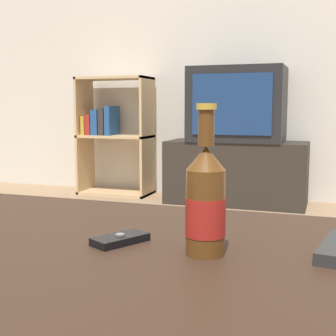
{
  "coord_description": "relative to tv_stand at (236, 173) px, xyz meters",
  "views": [
    {
      "loc": [
        0.39,
        -0.7,
        0.72
      ],
      "look_at": [
        0.04,
        0.33,
        0.58
      ],
      "focal_mm": 50.0,
      "sensor_mm": 36.0,
      "label": 1
    }
  ],
  "objects": [
    {
      "name": "remote_control",
      "position": [
        0.67,
        -2.64,
        0.25
      ],
      "size": [
        0.07,
        0.16,
        0.02
      ],
      "rotation": [
        0.0,
        0.0,
        -0.17
      ],
      "color": "#282828",
      "rests_on": "coffee_table"
    },
    {
      "name": "coffee_table",
      "position": [
        0.26,
        -2.74,
        0.18
      ],
      "size": [
        1.24,
        0.76,
        0.48
      ],
      "color": "#332116",
      "rests_on": "ground_plane"
    },
    {
      "name": "cell_phone",
      "position": [
        0.3,
        -2.7,
        0.25
      ],
      "size": [
        0.09,
        0.11,
        0.02
      ],
      "rotation": [
        0.0,
        0.0,
        -0.5
      ],
      "color": "black",
      "rests_on": "coffee_table"
    },
    {
      "name": "television",
      "position": [
        -0.0,
        -0.0,
        0.5
      ],
      "size": [
        0.68,
        0.45,
        0.54
      ],
      "color": "black",
      "rests_on": "tv_stand"
    },
    {
      "name": "back_wall",
      "position": [
        0.26,
        0.28,
        1.07
      ],
      "size": [
        8.0,
        0.05,
        2.6
      ],
      "color": "beige",
      "rests_on": "ground_plane"
    },
    {
      "name": "tv_stand",
      "position": [
        0.0,
        0.0,
        0.0
      ],
      "size": [
        1.03,
        0.42,
        0.47
      ],
      "color": "#28231E",
      "rests_on": "ground_plane"
    },
    {
      "name": "bookshelf",
      "position": [
        -1.06,
        0.07,
        0.28
      ],
      "size": [
        0.59,
        0.3,
        0.96
      ],
      "color": "tan",
      "rests_on": "ground_plane"
    },
    {
      "name": "beer_bottle",
      "position": [
        0.46,
        -2.71,
        0.33
      ],
      "size": [
        0.07,
        0.07,
        0.25
      ],
      "color": "#563314",
      "rests_on": "coffee_table"
    }
  ]
}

